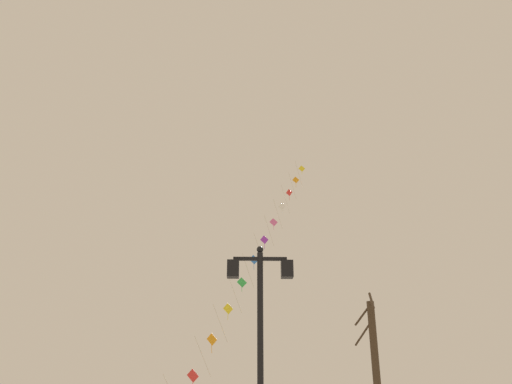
% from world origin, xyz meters
% --- Properties ---
extents(twin_lantern_lamp_post, '(1.55, 0.28, 4.83)m').
position_xyz_m(twin_lantern_lamp_post, '(1.79, 9.51, 3.35)').
color(twin_lantern_lamp_post, black).
rests_on(twin_lantern_lamp_post, ground_plane).
extents(kite_train, '(6.72, 13.58, 15.97)m').
position_xyz_m(kite_train, '(2.19, 22.35, 8.34)').
color(kite_train, brown).
rests_on(kite_train, ground_plane).
extents(bare_tree, '(0.78, 1.93, 5.07)m').
position_xyz_m(bare_tree, '(6.14, 16.73, 2.49)').
color(bare_tree, '#423323').
rests_on(bare_tree, ground_plane).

